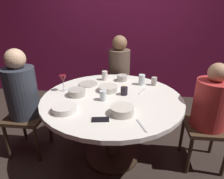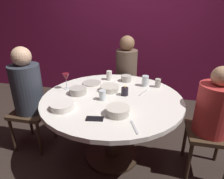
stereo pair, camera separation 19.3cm
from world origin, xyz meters
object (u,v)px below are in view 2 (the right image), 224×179
Objects in this scene: candle_holder at (125,91)px; cell_phone at (95,119)px; seated_diner_right at (214,111)px; bowl_serving_large at (62,106)px; bowl_salad_center at (126,78)px; cup_by_left_diner at (102,95)px; seated_diner_left at (27,89)px; dining_table at (112,109)px; seated_diner_back at (126,69)px; bowl_sauce_side at (109,88)px; cup_near_candle at (109,75)px; bowl_small_white at (78,91)px; wine_glass at (66,78)px; cup_center_front at (158,83)px; bowl_rice_portion at (118,111)px; cup_by_right_diner at (145,81)px; dinner_plate at (92,83)px.

candle_holder reaches higher than cell_phone.
candle_holder is at bearing -4.73° from seated_diner_right.
seated_diner_right is 1.37m from bowl_serving_large.
bowl_salad_center is 0.58m from cup_by_left_diner.
dining_table is at bearing 0.00° from seated_diner_left.
seated_diner_back is 0.49m from bowl_salad_center.
seated_diner_right is 0.85m from candle_holder.
seated_diner_back is at bearing 85.78° from cup_by_left_diner.
candle_holder is 0.19m from bowl_sauce_side.
bowl_sauce_side is (-0.13, -0.33, -0.01)m from bowl_salad_center.
candle_holder reaches higher than cup_by_left_diner.
bowl_serving_large is at bearing -106.04° from cup_near_candle.
candle_holder is 0.48m from bowl_small_white.
bowl_salad_center is 0.21m from cup_near_candle.
seated_diner_right reaches higher than cup_near_candle.
seated_diner_back is 1.01m from wine_glass.
cup_center_front is (0.49, 0.81, 0.04)m from cell_phone.
bowl_rice_portion is 1.67× the size of cup_by_right_diner.
bowl_salad_center is (-0.88, 0.47, 0.08)m from seated_diner_right.
cup_by_right_diner is at bearing 58.21° from candle_holder.
cup_center_front reaches higher than bowl_small_white.
bowl_serving_large is 1.08m from cup_center_front.
seated_diner_right is at bearing -35.51° from cup_center_front.
wine_glass reaches higher than candle_holder.
wine_glass is 0.47m from bowl_serving_large.
seated_diner_right is 1.50m from wine_glass.
seated_diner_left reaches higher than cup_by_left_diner.
seated_diner_back is at bearing 97.52° from candle_holder.
candle_holder is 0.64m from bowl_serving_large.
seated_diner_back reaches higher than bowl_salad_center.
bowl_rice_portion is at bearing -51.23° from cup_by_left_diner.
seated_diner_back reaches higher than cup_by_left_diner.
cup_by_right_diner is at bearing -13.85° from cup_near_candle.
bowl_small_white is at bearing 0.14° from seated_diner_right.
cup_center_front is (0.82, 0.70, 0.02)m from bowl_serving_large.
bowl_sauce_side is 1.82× the size of cup_near_candle.
cup_near_candle is 0.46m from cup_by_right_diner.
wine_glass reaches higher than cup_by_left_diner.
bowl_rice_portion is 2.05× the size of cup_by_left_diner.
dinner_plate is (-1.27, 0.31, 0.05)m from seated_diner_right.
bowl_salad_center is at bearing 81.45° from dining_table.
seated_diner_back is 6.06× the size of bowl_rice_portion.
bowl_sauce_side is 1.70× the size of cup_by_right_diner.
seated_diner_left is 0.71m from dinner_plate.
wine_glass is 0.86× the size of bowl_sauce_side.
cup_by_right_diner is at bearing 5.91° from dinner_plate.
bowl_serving_large is at bearing -138.30° from dining_table.
cup_near_candle is (-1.10, 0.48, 0.10)m from seated_diner_right.
bowl_small_white is at bearing -0.32° from seated_diner_left.
cell_phone is at bearing -88.50° from bowl_sauce_side.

